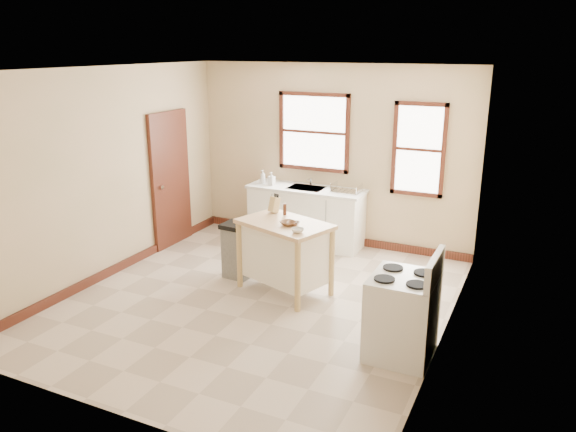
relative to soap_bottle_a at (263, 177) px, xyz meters
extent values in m
plane|color=beige|center=(1.04, -2.16, -1.03)|extent=(5.00, 5.00, 0.00)
plane|color=white|center=(1.04, -2.16, 1.77)|extent=(5.00, 5.00, 0.00)
cube|color=#D6B18D|center=(1.04, 0.34, 0.37)|extent=(4.50, 0.04, 2.80)
cube|color=#D6B18D|center=(-1.21, -2.16, 0.37)|extent=(0.04, 5.00, 2.80)
cube|color=#D6B18D|center=(3.29, -2.16, 0.37)|extent=(0.04, 5.00, 2.80)
cube|color=#36180E|center=(-1.17, -0.86, 0.02)|extent=(0.06, 0.90, 2.10)
cube|color=#36180E|center=(1.04, 0.31, -0.97)|extent=(4.50, 0.04, 0.12)
cube|color=#36180E|center=(-1.18, -2.16, -0.97)|extent=(0.04, 5.00, 0.12)
cylinder|color=silver|center=(0.74, 0.22, 0.00)|extent=(0.03, 0.03, 0.22)
imported|color=#B2B2B2|center=(0.00, 0.00, 0.00)|extent=(0.10, 0.10, 0.22)
imported|color=#B2B2B2|center=(0.17, -0.03, -0.01)|extent=(0.10, 0.11, 0.20)
cylinder|color=#482213|center=(1.08, -1.45, -0.02)|extent=(0.05, 0.05, 0.15)
imported|color=brown|center=(1.31, -1.83, -0.07)|extent=(0.26, 0.26, 0.05)
imported|color=brown|center=(1.37, -1.80, -0.08)|extent=(0.20, 0.20, 0.04)
imported|color=silver|center=(1.53, -2.03, -0.07)|extent=(0.21, 0.21, 0.05)
camera|label=1|loc=(4.10, -7.77, 2.03)|focal=35.00mm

